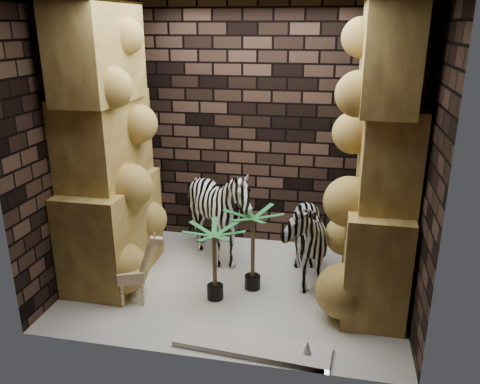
% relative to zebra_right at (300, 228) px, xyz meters
% --- Properties ---
extents(floor, '(3.50, 3.50, 0.00)m').
position_rel_zebra_right_xyz_m(floor, '(-0.65, -0.27, -0.63)').
color(floor, silver).
rests_on(floor, ground).
extents(wall_back, '(3.50, 0.00, 3.50)m').
position_rel_zebra_right_xyz_m(wall_back, '(-0.65, 0.98, 0.87)').
color(wall_back, black).
rests_on(wall_back, ground).
extents(wall_front, '(3.50, 0.00, 3.50)m').
position_rel_zebra_right_xyz_m(wall_front, '(-0.65, -1.52, 0.87)').
color(wall_front, black).
rests_on(wall_front, ground).
extents(wall_left, '(0.00, 3.00, 3.00)m').
position_rel_zebra_right_xyz_m(wall_left, '(-2.40, -0.27, 0.87)').
color(wall_left, black).
rests_on(wall_left, ground).
extents(wall_right, '(0.00, 3.00, 3.00)m').
position_rel_zebra_right_xyz_m(wall_right, '(1.10, -0.27, 0.87)').
color(wall_right, black).
rests_on(wall_right, ground).
extents(rock_pillar_left, '(0.68, 1.30, 3.00)m').
position_rel_zebra_right_xyz_m(rock_pillar_left, '(-2.05, -0.27, 0.87)').
color(rock_pillar_left, '#D5BE59').
rests_on(rock_pillar_left, floor).
extents(rock_pillar_right, '(0.58, 1.25, 3.00)m').
position_rel_zebra_right_xyz_m(rock_pillar_right, '(0.77, -0.27, 0.87)').
color(rock_pillar_right, '#D5BE59').
rests_on(rock_pillar_right, floor).
extents(zebra_right, '(0.82, 1.18, 1.26)m').
position_rel_zebra_right_xyz_m(zebra_right, '(0.00, 0.00, 0.00)').
color(zebra_right, white).
rests_on(zebra_right, floor).
extents(zebra_left, '(1.03, 1.27, 1.13)m').
position_rel_zebra_right_xyz_m(zebra_left, '(-0.96, 0.26, -0.07)').
color(zebra_left, white).
rests_on(zebra_left, floor).
extents(giraffe_toy, '(0.43, 0.28, 0.79)m').
position_rel_zebra_right_xyz_m(giraffe_toy, '(-1.60, -0.84, -0.24)').
color(giraffe_toy, beige).
rests_on(giraffe_toy, floor).
extents(palm_front, '(0.36, 0.36, 0.92)m').
position_rel_zebra_right_xyz_m(palm_front, '(-0.46, -0.28, -0.17)').
color(palm_front, '#1E612C').
rests_on(palm_front, floor).
extents(palm_back, '(0.36, 0.36, 0.81)m').
position_rel_zebra_right_xyz_m(palm_back, '(-0.81, -0.56, -0.22)').
color(palm_back, '#1E612C').
rests_on(palm_back, floor).
extents(surfboard, '(1.41, 0.44, 0.05)m').
position_rel_zebra_right_xyz_m(surfboard, '(-0.28, -1.30, -0.61)').
color(surfboard, silver).
rests_on(surfboard, floor).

